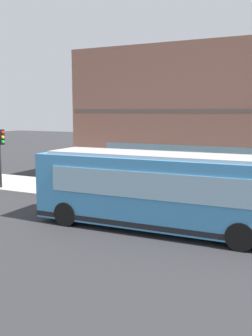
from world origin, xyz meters
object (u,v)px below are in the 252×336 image
(traffic_light_down_block, at_px, (1,146))
(fire_hydrant, at_px, (240,200))
(city_bus_nearside, at_px, (157,191))
(pedestrian_near_building_entrance, at_px, (140,178))

(traffic_light_down_block, xyz_separation_m, fire_hydrant, (1.31, -13.74, -2.14))
(city_bus_nearside, height_order, traffic_light_down_block, traffic_light_down_block)
(pedestrian_near_building_entrance, bearing_deg, traffic_light_down_block, 103.81)
(fire_hydrant, bearing_deg, pedestrian_near_building_entrance, 82.86)
(city_bus_nearside, relative_size, traffic_light_down_block, 2.81)
(traffic_light_down_block, bearing_deg, fire_hydrant, -84.55)
(traffic_light_down_block, xyz_separation_m, pedestrian_near_building_entrance, (2.01, -8.18, -1.61))
(fire_hydrant, bearing_deg, traffic_light_down_block, 95.45)
(pedestrian_near_building_entrance, bearing_deg, city_bus_nearside, -149.27)
(city_bus_nearside, xyz_separation_m, fire_hydrant, (4.46, -2.50, -1.04))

